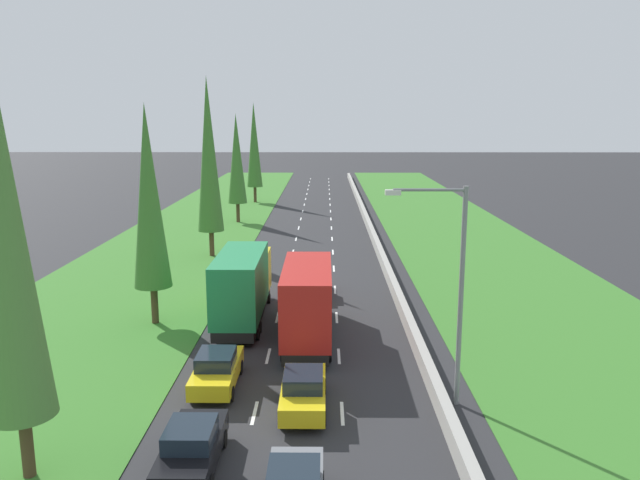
# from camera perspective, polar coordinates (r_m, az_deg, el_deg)

# --- Properties ---
(ground_plane) EXTENTS (300.00, 300.00, 0.00)m
(ground_plane) POSITION_cam_1_polar(r_m,az_deg,el_deg) (62.85, -0.50, 0.63)
(ground_plane) COLOR #28282B
(ground_plane) RESTS_ON ground
(grass_verge_left) EXTENTS (14.00, 140.00, 0.04)m
(grass_verge_left) POSITION_cam_1_polar(r_m,az_deg,el_deg) (64.32, -11.85, 0.65)
(grass_verge_left) COLOR #387528
(grass_verge_left) RESTS_ON ground
(grass_verge_right) EXTENTS (14.00, 140.00, 0.04)m
(grass_verge_right) POSITION_cam_1_polar(r_m,az_deg,el_deg) (64.23, 12.40, 0.61)
(grass_verge_right) COLOR #387528
(grass_verge_right) RESTS_ON ground
(median_barrier) EXTENTS (0.44, 120.00, 0.85)m
(median_barrier) POSITION_cam_1_polar(r_m,az_deg,el_deg) (62.94, 4.69, 1.00)
(median_barrier) COLOR #9E9B93
(median_barrier) RESTS_ON ground
(lane_markings) EXTENTS (3.64, 116.00, 0.01)m
(lane_markings) POSITION_cam_1_polar(r_m,az_deg,el_deg) (62.85, -0.50, 0.63)
(lane_markings) COLOR white
(lane_markings) RESTS_ON ground
(yellow_sedan_centre_lane) EXTENTS (1.82, 4.50, 1.64)m
(yellow_sedan_centre_lane) POSITION_cam_1_polar(r_m,az_deg,el_deg) (25.52, -1.53, -13.72)
(yellow_sedan_centre_lane) COLOR yellow
(yellow_sedan_centre_lane) RESTS_ON ground
(black_sedan_left_lane) EXTENTS (1.82, 4.50, 1.64)m
(black_sedan_left_lane) POSITION_cam_1_polar(r_m,az_deg,el_deg) (22.08, -11.76, -18.20)
(black_sedan_left_lane) COLOR black
(black_sedan_left_lane) RESTS_ON ground
(red_box_truck_centre_lane) EXTENTS (2.46, 9.40, 4.18)m
(red_box_truck_centre_lane) POSITION_cam_1_polar(r_m,az_deg,el_deg) (32.55, -1.14, -5.53)
(red_box_truck_centre_lane) COLOR black
(red_box_truck_centre_lane) RESTS_ON ground
(yellow_sedan_left_lane) EXTENTS (1.82, 4.50, 1.64)m
(yellow_sedan_left_lane) POSITION_cam_1_polar(r_m,az_deg,el_deg) (27.80, -9.51, -11.70)
(yellow_sedan_left_lane) COLOR yellow
(yellow_sedan_left_lane) RESTS_ON ground
(green_box_truck_left_lane) EXTENTS (2.46, 9.40, 4.18)m
(green_box_truck_left_lane) POSITION_cam_1_polar(r_m,az_deg,el_deg) (35.68, -7.14, -4.12)
(green_box_truck_left_lane) COLOR black
(green_box_truck_left_lane) RESTS_ON ground
(red_sedan_centre_lane) EXTENTS (1.82, 4.50, 1.64)m
(red_sedan_centre_lane) POSITION_cam_1_polar(r_m,az_deg,el_deg) (41.21, -0.82, -3.90)
(red_sedan_centre_lane) COLOR red
(red_sedan_centre_lane) RESTS_ON ground
(poplar_tree_nearest) EXTENTS (2.15, 2.15, 14.00)m
(poplar_tree_nearest) POSITION_cam_1_polar(r_m,az_deg,el_deg) (20.99, -27.03, 0.33)
(poplar_tree_nearest) COLOR #4C3823
(poplar_tree_nearest) RESTS_ON ground
(poplar_tree_second) EXTENTS (2.11, 2.11, 12.41)m
(poplar_tree_second) POSITION_cam_1_polar(r_m,az_deg,el_deg) (35.31, -15.53, 3.80)
(poplar_tree_second) COLOR #4C3823
(poplar_tree_second) RESTS_ON ground
(poplar_tree_third) EXTENTS (2.17, 2.17, 14.96)m
(poplar_tree_third) POSITION_cam_1_polar(r_m,az_deg,el_deg) (52.19, -10.24, 7.72)
(poplar_tree_third) COLOR #4C3823
(poplar_tree_third) RESTS_ON ground
(poplar_tree_fourth) EXTENTS (2.10, 2.10, 12.04)m
(poplar_tree_fourth) POSITION_cam_1_polar(r_m,az_deg,el_deg) (69.29, -7.71, 7.41)
(poplar_tree_fourth) COLOR #4C3823
(poplar_tree_fourth) RESTS_ON ground
(poplar_tree_fifth) EXTENTS (2.14, 2.14, 13.66)m
(poplar_tree_fifth) POSITION_cam_1_polar(r_m,az_deg,el_deg) (85.71, -6.10, 8.71)
(poplar_tree_fifth) COLOR #4C3823
(poplar_tree_fifth) RESTS_ON ground
(street_light_mast) EXTENTS (3.20, 0.28, 9.00)m
(street_light_mast) POSITION_cam_1_polar(r_m,az_deg,el_deg) (25.01, 12.17, -3.71)
(street_light_mast) COLOR gray
(street_light_mast) RESTS_ON ground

